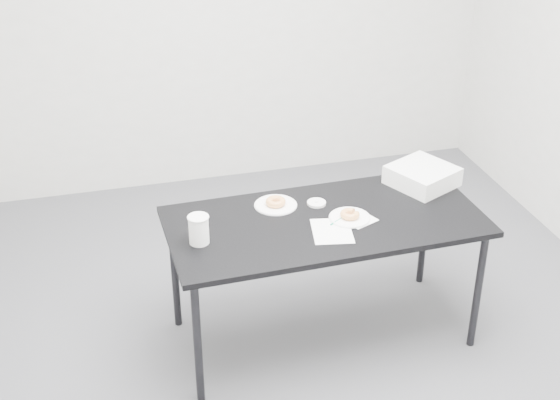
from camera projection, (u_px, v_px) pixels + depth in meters
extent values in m
plane|color=#47474B|center=(289.00, 337.00, 4.25)|extent=(4.00, 4.00, 0.00)
cube|color=black|center=(325.00, 222.00, 3.93)|extent=(1.61, 0.79, 0.03)
cylinder|color=black|center=(198.00, 343.00, 3.65)|extent=(0.04, 0.04, 0.70)
cylinder|color=black|center=(175.00, 272.00, 4.18)|extent=(0.04, 0.04, 0.70)
cylinder|color=black|center=(478.00, 291.00, 4.02)|extent=(0.04, 0.04, 0.70)
cylinder|color=black|center=(424.00, 231.00, 4.55)|extent=(0.04, 0.04, 0.70)
cube|color=white|center=(332.00, 231.00, 3.82)|extent=(0.23, 0.28, 0.00)
cube|color=green|center=(341.00, 219.00, 3.91)|extent=(0.05, 0.05, 0.00)
cylinder|color=#0C8761|center=(338.00, 221.00, 3.90)|extent=(0.10, 0.07, 0.01)
cube|color=white|center=(359.00, 219.00, 3.92)|extent=(0.19, 0.19, 0.00)
cylinder|color=white|center=(350.00, 218.00, 3.92)|extent=(0.21, 0.21, 0.01)
torus|color=#E38848|center=(350.00, 214.00, 3.91)|extent=(0.12, 0.12, 0.03)
cylinder|color=white|center=(276.00, 205.00, 4.04)|extent=(0.22, 0.22, 0.01)
torus|color=#E38848|center=(276.00, 202.00, 4.03)|extent=(0.12, 0.12, 0.03)
cylinder|color=white|center=(199.00, 229.00, 3.69)|extent=(0.10, 0.10, 0.14)
cylinder|color=white|center=(317.00, 203.00, 4.05)|extent=(0.10, 0.10, 0.01)
cube|color=white|center=(422.00, 176.00, 4.23)|extent=(0.41, 0.41, 0.10)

